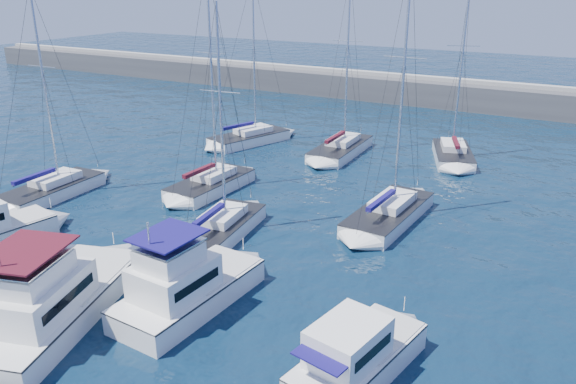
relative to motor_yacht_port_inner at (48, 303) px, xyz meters
The scene contains 12 objects.
ground 5.73m from the motor_yacht_port_inner, 67.69° to the left, with size 220.00×220.00×0.00m, color black.
breakwater 57.24m from the motor_yacht_port_inner, 87.86° to the left, with size 160.00×6.00×4.45m.
motor_yacht_port_inner is the anchor object (origin of this frame).
motor_yacht_stbd_inner 6.14m from the motor_yacht_port_inner, 41.08° to the left, with size 3.83×8.15×4.69m.
motor_yacht_stbd_outer 14.15m from the motor_yacht_port_inner, 13.43° to the left, with size 3.87×7.07×3.20m.
sailboat_mid_a 17.57m from the motor_yacht_port_inner, 140.11° to the left, with size 3.27×7.84×14.96m.
sailboat_mid_b 18.28m from the motor_yacht_port_inner, 102.43° to the left, with size 3.43×7.50×16.27m.
sailboat_mid_c 11.70m from the motor_yacht_port_inner, 83.44° to the left, with size 3.87×7.82×14.23m.
sailboat_mid_d 21.29m from the motor_yacht_port_inner, 62.81° to the left, with size 3.74×8.77×16.94m.
sailboat_back_a 31.48m from the motor_yacht_port_inner, 105.54° to the left, with size 5.57×8.53×15.63m.
sailboat_back_b 31.25m from the motor_yacht_port_inner, 88.48° to the left, with size 3.36×8.59×16.03m.
sailboat_back_c 35.83m from the motor_yacht_port_inner, 73.45° to the left, with size 5.29×7.90×15.68m.
Camera 1 is at (18.19, -19.32, 15.03)m, focal length 35.00 mm.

